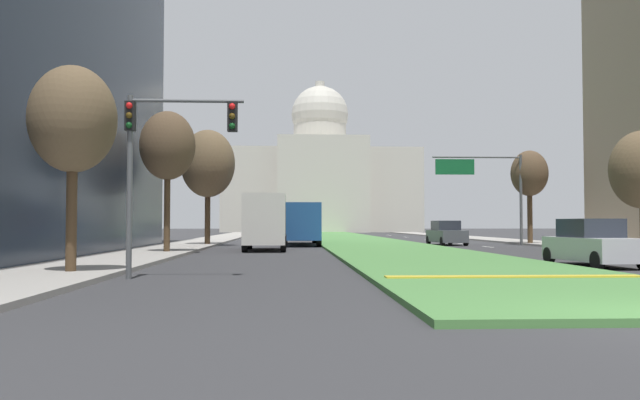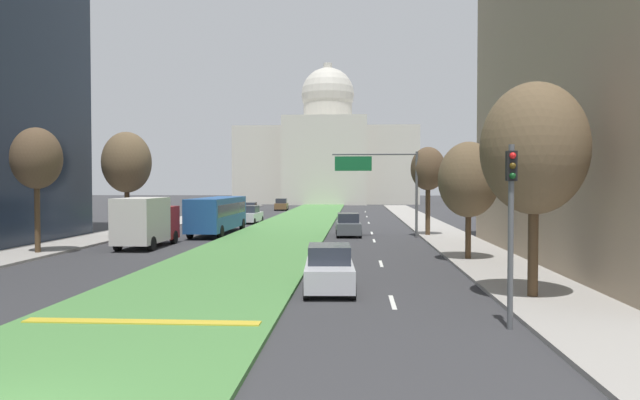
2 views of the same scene
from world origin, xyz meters
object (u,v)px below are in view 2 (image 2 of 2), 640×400
Objects in this scene: box_truck_delivery at (146,221)px; street_tree_right_near at (534,149)px; sedan_midblock at (348,225)px; overhead_guide_sign at (384,176)px; sedan_lead_stopped at (329,269)px; city_bus at (218,212)px; street_tree_left_far at (127,163)px; sedan_very_far at (281,205)px; traffic_light_near_right at (511,212)px; street_tree_left_mid at (37,159)px; sedan_distant at (250,215)px; sedan_far_horizon at (250,209)px; street_tree_right_mid at (469,180)px; street_tree_right_far at (428,170)px; capitol_building at (328,157)px.

street_tree_right_near is at bearing -38.53° from box_truck_delivery.
overhead_guide_sign is at bearing -20.99° from sedan_midblock.
city_bus reaches higher than sedan_lead_stopped.
street_tree_left_far is 44.70m from sedan_very_far.
sedan_lead_stopped is (-7.22, 1.44, -4.49)m from street_tree_right_near.
sedan_midblock is (-4.98, 28.83, -2.49)m from traffic_light_near_right.
city_bus is at bearing 63.45° from street_tree_left_mid.
street_tree_left_far reaches higher than traffic_light_near_right.
street_tree_left_far reaches higher than street_tree_left_mid.
city_bus is at bearing 112.81° from sedan_lead_stopped.
overhead_guide_sign is 1.40× the size of sedan_midblock.
traffic_light_near_right is 0.81× the size of box_truck_delivery.
traffic_light_near_right reaches higher than city_bus.
street_tree_right_near is 42.34m from sedan_distant.
sedan_very_far reaches higher than sedan_far_horizon.
sedan_lead_stopped reaches higher than sedan_far_horizon.
sedan_far_horizon is (3.88, 30.63, -4.92)m from street_tree_left_far.
street_tree_right_near is (1.86, 4.21, 1.99)m from traffic_light_near_right.
street_tree_right_near is at bearing -80.08° from overhead_guide_sign.
overhead_guide_sign is at bearing 99.92° from street_tree_right_near.
sedan_distant is (-15.28, 42.67, -2.47)m from traffic_light_near_right.
street_tree_right_far is at bearing 91.65° from street_tree_right_mid.
traffic_light_near_right is 1.15× the size of sedan_lead_stopped.
street_tree_right_far reaches higher than overhead_guide_sign.
sedan_far_horizon is at bearing 107.36° from traffic_light_near_right.
traffic_light_near_right is 26.66m from box_truck_delivery.
sedan_very_far is (-13.47, 43.59, -3.85)m from overhead_guide_sign.
street_tree_left_mid is (-22.59, 15.69, 2.18)m from traffic_light_near_right.
sedan_midblock reaches higher than sedan_lead_stopped.
capitol_building is at bearing 85.59° from sedan_distant.
street_tree_right_far is 21.11m from box_truck_delivery.
sedan_very_far reaches higher than sedan_lead_stopped.
overhead_guide_sign is 0.81× the size of street_tree_left_far.
street_tree_left_far reaches higher than sedan_midblock.
box_truck_delivery is at bearing 164.45° from street_tree_right_mid.
overhead_guide_sign is (8.18, -77.72, -4.84)m from capitol_building.
box_truck_delivery is (-19.61, 15.62, -3.63)m from street_tree_right_near.
sedan_lead_stopped is (5.08, -99.84, -8.72)m from capitol_building.
sedan_very_far is (-15.73, 71.38, -2.48)m from traffic_light_near_right.
sedan_midblock reaches higher than sedan_far_horizon.
street_tree_right_far reaches higher than sedan_very_far.
sedan_midblock is at bearing 105.53° from street_tree_right_near.
street_tree_right_near is 24.39m from street_tree_right_far.
street_tree_right_mid is 0.57× the size of city_bus.
capitol_building is at bearing 95.65° from traffic_light_near_right.
sedan_lead_stopped is at bearing 133.45° from traffic_light_near_right.
sedan_far_horizon is at bearing 100.55° from sedan_distant.
street_tree_right_mid is at bearing 91.77° from street_tree_right_near.
traffic_light_near_right is at bearing -62.50° from city_bus.
sedan_lead_stopped is (-6.50, -22.94, -4.35)m from street_tree_right_far.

